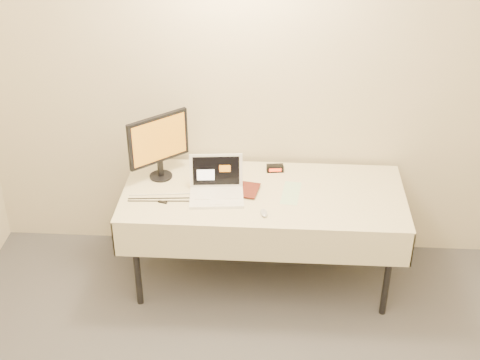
# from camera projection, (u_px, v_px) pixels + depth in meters

# --- Properties ---
(back_wall) EXTENTS (4.00, 0.10, 2.70)m
(back_wall) POSITION_uv_depth(u_px,v_px,m) (267.00, 79.00, 4.47)
(back_wall) COLOR beige
(back_wall) RESTS_ON ground
(table) EXTENTS (1.86, 0.81, 0.74)m
(table) POSITION_uv_depth(u_px,v_px,m) (263.00, 200.00, 4.43)
(table) COLOR black
(table) RESTS_ON ground
(laptop) EXTENTS (0.37, 0.32, 0.24)m
(laptop) POSITION_uv_depth(u_px,v_px,m) (216.00, 186.00, 4.35)
(laptop) COLOR white
(laptop) RESTS_ON table
(monitor) EXTENTS (0.36, 0.31, 0.46)m
(monitor) POSITION_uv_depth(u_px,v_px,m) (159.00, 142.00, 4.43)
(monitor) COLOR black
(monitor) RESTS_ON table
(book) EXTENTS (0.14, 0.04, 0.19)m
(book) POSITION_uv_depth(u_px,v_px,m) (237.00, 178.00, 4.37)
(book) COLOR maroon
(book) RESTS_ON table
(alarm_clock) EXTENTS (0.12, 0.06, 0.05)m
(alarm_clock) POSITION_uv_depth(u_px,v_px,m) (275.00, 168.00, 4.62)
(alarm_clock) COLOR black
(alarm_clock) RESTS_ON table
(clicker) EXTENTS (0.06, 0.10, 0.02)m
(clicker) POSITION_uv_depth(u_px,v_px,m) (264.00, 213.00, 4.17)
(clicker) COLOR #B5B5B7
(clicker) RESTS_ON table
(paper_form) EXTENTS (0.15, 0.30, 0.00)m
(paper_form) POSITION_uv_depth(u_px,v_px,m) (291.00, 193.00, 4.39)
(paper_form) COLOR #B9E5B6
(paper_form) RESTS_ON table
(usb_dongle) EXTENTS (0.06, 0.04, 0.01)m
(usb_dongle) POSITION_uv_depth(u_px,v_px,m) (163.00, 202.00, 4.29)
(usb_dongle) COLOR black
(usb_dongle) RESTS_ON table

